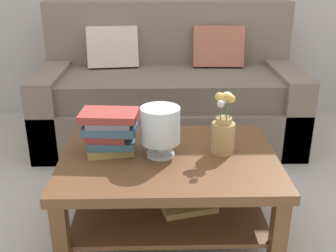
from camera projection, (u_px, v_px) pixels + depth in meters
ground_plane at (184, 202)px, 2.47m from camera, size 10.00×10.00×0.00m
couch at (169, 95)px, 3.25m from camera, size 1.99×0.90×1.06m
coffee_table at (169, 176)px, 2.11m from camera, size 1.09×0.80×0.45m
book_stack_main at (110, 132)px, 2.06m from camera, size 0.30×0.22×0.22m
glass_hurricane_vase at (160, 127)px, 2.01m from camera, size 0.20×0.20×0.26m
flower_pitcher at (223, 130)px, 2.06m from camera, size 0.12×0.12×0.33m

